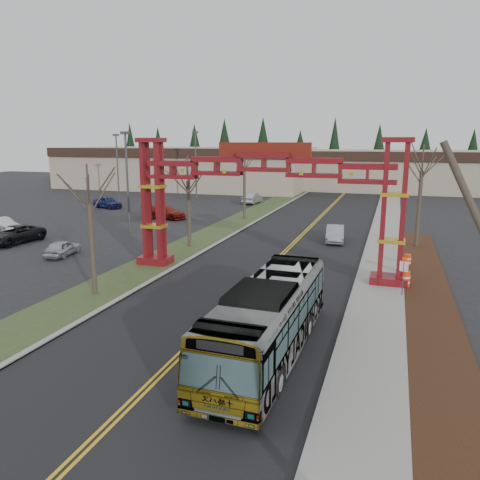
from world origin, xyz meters
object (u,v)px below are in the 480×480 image
at_px(parked_car_far_a, 252,198).
at_px(barrel_mid, 402,266).
at_px(gateway_arch, 264,184).
at_px(parked_car_mid_b, 107,202).
at_px(retail_building_east, 407,170).
at_px(silver_sedan, 335,234).
at_px(light_pole_near, 127,175).
at_px(light_pole_mid, 117,163).
at_px(parked_car_near_a, 62,248).
at_px(barrel_south, 405,279).
at_px(retail_building_west, 188,167).
at_px(parked_car_mid_a, 164,212).
at_px(bare_tree_median_far, 244,167).
at_px(barrel_north, 407,260).
at_px(parked_car_near_c, 14,235).
at_px(bare_tree_median_near, 89,199).
at_px(transit_bus, 269,318).
at_px(light_pole_far, 196,160).
at_px(bare_tree_right_far, 422,171).
at_px(parked_car_near_b, 2,226).
at_px(street_sign, 404,272).
at_px(bare_tree_median_mid, 188,182).

distance_m(parked_car_far_a, barrel_mid, 37.07).
distance_m(gateway_arch, parked_car_mid_b, 37.07).
bearing_deg(retail_building_east, silver_sedan, -97.64).
bearing_deg(light_pole_near, light_pole_mid, 124.75).
xyz_separation_m(gateway_arch, barrel_mid, (8.78, 2.76, -5.42)).
xyz_separation_m(parked_car_near_a, parked_car_mid_b, (-11.90, 23.82, 0.15)).
bearing_deg(barrel_south, retail_building_west, 125.71).
xyz_separation_m(retail_building_east, parked_car_far_a, (-21.00, -27.84, -2.76)).
bearing_deg(parked_car_mid_a, bare_tree_median_far, -67.15).
height_order(retail_building_west, retail_building_east, retail_building_west).
height_order(light_pole_mid, barrel_north, light_pole_mid).
bearing_deg(parked_car_near_c, light_pole_mid, 109.33).
distance_m(retail_building_east, parked_car_mid_b, 53.84).
bearing_deg(barrel_north, parked_car_mid_b, 153.16).
xyz_separation_m(bare_tree_median_near, barrel_south, (16.95, 7.00, -5.00)).
bearing_deg(transit_bus, gateway_arch, 107.66).
height_order(gateway_arch, light_pole_far, light_pole_far).
bearing_deg(bare_tree_right_far, barrel_north, -96.93).
distance_m(parked_car_near_b, parked_car_near_c, 5.69).
relative_size(parked_car_mid_b, light_pole_mid, 0.47).
height_order(retail_building_west, parked_car_far_a, retail_building_west).
distance_m(bare_tree_right_far, light_pole_mid, 44.62).
distance_m(bare_tree_right_far, barrel_mid, 10.71).
bearing_deg(transit_bus, barrel_south, 64.98).
bearing_deg(parked_car_near_a, gateway_arch, 171.19).
bearing_deg(parked_car_near_c, barrel_north, 9.18).
xyz_separation_m(retail_building_east, barrel_south, (-1.05, -62.18, -2.99)).
distance_m(light_pole_near, barrel_north, 26.48).
bearing_deg(parked_car_near_c, retail_building_west, 102.27).
xyz_separation_m(bare_tree_right_far, barrel_mid, (-1.22, -8.97, -5.71)).
distance_m(parked_car_near_a, parked_car_mid_a, 18.43).
bearing_deg(parked_car_mid_b, barrel_south, -103.04).
bearing_deg(retail_building_east, gateway_arch, -99.17).
bearing_deg(street_sign, bare_tree_median_near, -163.30).
distance_m(transit_bus, parked_car_near_a, 22.61).
bearing_deg(bare_tree_median_near, parked_car_mid_a, 108.92).
distance_m(light_pole_near, light_pole_mid, 24.82).
relative_size(silver_sedan, parked_car_far_a, 0.95).
xyz_separation_m(street_sign, barrel_south, (0.18, 1.97, -1.00)).
bearing_deg(light_pole_near, parked_car_near_a, -88.48).
bearing_deg(street_sign, barrel_north, 86.66).
distance_m(bare_tree_right_far, street_sign, 14.78).
xyz_separation_m(parked_car_near_c, barrel_south, (31.93, -2.65, -0.24)).
height_order(parked_car_mid_a, bare_tree_median_mid, bare_tree_median_mid).
bearing_deg(retail_building_east, parked_car_far_a, -127.03).
bearing_deg(street_sign, light_pole_near, 153.68).
distance_m(bare_tree_median_far, barrel_north, 24.06).
bearing_deg(parked_car_mid_b, barrel_north, -96.76).
xyz_separation_m(light_pole_near, light_pole_mid, (-14.15, 20.39, 0.07)).
distance_m(bare_tree_median_near, light_pole_near, 19.29).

